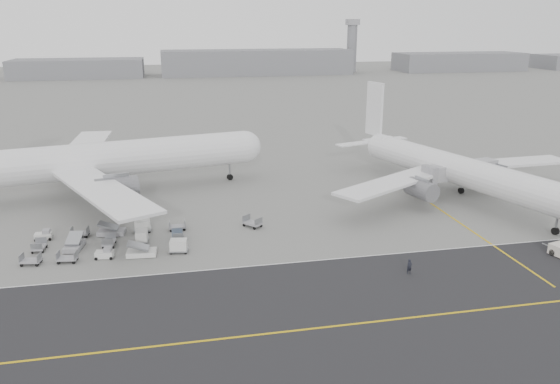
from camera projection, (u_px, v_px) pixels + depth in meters
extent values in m
plane|color=gray|center=(277.00, 257.00, 71.54)|extent=(700.00, 700.00, 0.00)
cube|color=#252527|center=(359.00, 324.00, 55.67)|extent=(220.00, 32.00, 0.02)
cube|color=gold|center=(359.00, 323.00, 55.66)|extent=(220.00, 0.30, 0.01)
cube|color=silver|center=(318.00, 260.00, 70.43)|extent=(220.00, 0.25, 0.01)
cube|color=gold|center=(466.00, 227.00, 81.98)|extent=(0.30, 40.00, 0.01)
cylinder|color=gray|center=(352.00, 48.00, 334.41)|extent=(6.00, 6.00, 28.00)
cube|color=#9F9EA4|center=(353.00, 22.00, 329.79)|extent=(7.00, 7.00, 3.50)
cylinder|color=white|center=(100.00, 160.00, 95.58)|extent=(54.23, 16.83, 6.20)
sphere|color=white|center=(245.00, 147.00, 105.71)|extent=(6.08, 6.08, 6.08)
cube|color=white|center=(102.00, 190.00, 80.98)|extent=(18.72, 29.63, 0.45)
cube|color=white|center=(85.00, 146.00, 109.64)|extent=(7.90, 29.94, 0.45)
cylinder|color=slate|center=(117.00, 189.00, 86.92)|extent=(7.23, 5.08, 3.84)
cylinder|color=slate|center=(102.00, 158.00, 106.61)|extent=(7.23, 5.08, 3.84)
cylinder|color=black|center=(230.00, 177.00, 106.19)|extent=(1.25, 0.72, 1.17)
cylinder|color=black|center=(93.00, 199.00, 93.29)|extent=(1.25, 0.72, 1.17)
cylinder|color=black|center=(90.00, 187.00, 99.82)|extent=(1.25, 0.72, 1.17)
cylinder|color=gray|center=(230.00, 169.00, 105.71)|extent=(0.36, 0.36, 3.25)
cylinder|color=white|center=(458.00, 170.00, 93.66)|extent=(17.66, 43.53, 5.04)
cone|color=white|center=(374.00, 143.00, 112.88)|extent=(6.84, 9.53, 4.54)
cube|color=white|center=(375.00, 109.00, 111.25)|extent=(1.89, 4.76, 10.73)
cube|color=white|center=(355.00, 144.00, 111.49)|extent=(8.40, 4.66, 0.25)
cube|color=white|center=(389.00, 139.00, 115.54)|extent=(8.40, 4.66, 0.25)
cube|color=white|center=(393.00, 182.00, 88.68)|extent=(23.45, 17.02, 0.45)
cube|color=white|center=(506.00, 163.00, 100.82)|extent=(24.38, 6.61, 0.45)
cylinder|color=slate|center=(421.00, 189.00, 89.16)|extent=(4.55, 6.04, 3.13)
cylinder|color=slate|center=(499.00, 175.00, 97.50)|extent=(4.55, 6.04, 3.13)
cylinder|color=black|center=(555.00, 231.00, 78.86)|extent=(0.80, 1.19, 1.09)
cylinder|color=black|center=(436.00, 196.00, 95.01)|extent=(0.80, 1.19, 1.09)
cylinder|color=black|center=(461.00, 191.00, 97.77)|extent=(0.80, 1.19, 1.09)
cylinder|color=gray|center=(557.00, 222.00, 78.47)|extent=(0.36, 0.36, 2.65)
cylinder|color=gray|center=(550.00, 247.00, 73.49)|extent=(0.79, 2.53, 0.16)
cylinder|color=black|center=(553.00, 252.00, 71.77)|extent=(0.60, 0.96, 0.89)
cylinder|color=gray|center=(488.00, 179.00, 99.74)|extent=(1.57, 1.57, 3.93)
cube|color=#9F9EA4|center=(487.00, 188.00, 100.22)|extent=(3.09, 3.09, 0.69)
cube|color=#A8A8AC|center=(461.00, 170.00, 96.14)|extent=(14.97, 6.21, 2.55)
cube|color=#9F9EA4|center=(430.00, 175.00, 93.23)|extent=(1.90, 3.34, 2.95)
cylinder|color=black|center=(487.00, 186.00, 101.61)|extent=(0.43, 0.64, 0.59)
imported|color=black|center=(409.00, 267.00, 66.44)|extent=(0.75, 0.54, 1.91)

